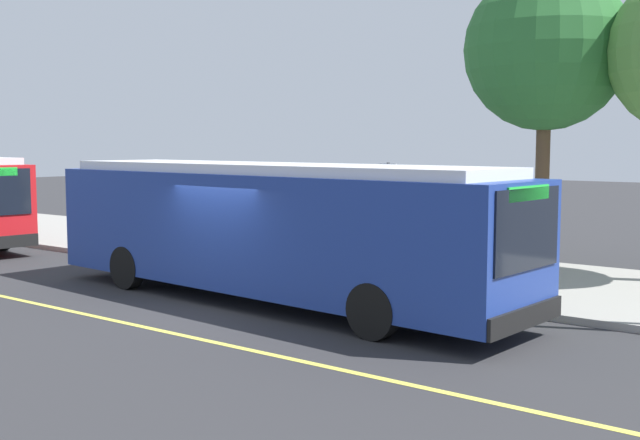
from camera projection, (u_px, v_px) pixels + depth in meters
ground_plane at (224, 307)px, 16.14m from camera, size 120.00×120.00×0.00m
sidewalk_curb at (382, 267)px, 20.87m from camera, size 44.00×6.40×0.15m
lane_stripe_center at (140, 326)px, 14.40m from camera, size 36.00×0.14×0.01m
transit_bus_main at (270, 226)px, 16.53m from camera, size 12.00×3.34×2.95m
bus_shelter at (344, 199)px, 20.70m from camera, size 2.90×1.60×2.48m
waiting_bench at (346, 247)px, 20.65m from camera, size 1.60×0.48×0.95m
route_sign_post at (388, 207)px, 17.44m from camera, size 0.44×0.08×2.80m
pedestrian_commuter at (342, 234)px, 19.56m from camera, size 0.24×0.40×1.69m
street_tree_near_shelter at (546, 50)px, 19.82m from camera, size 4.14×4.14×7.68m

